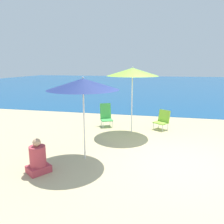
{
  "coord_description": "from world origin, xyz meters",
  "views": [
    {
      "loc": [
        -0.36,
        -5.39,
        2.38
      ],
      "look_at": [
        -1.77,
        0.93,
        1.0
      ],
      "focal_mm": 35.0,
      "sensor_mm": 36.0,
      "label": 1
    }
  ],
  "objects_px": {
    "person_seated_near": "(38,159)",
    "beach_chair_lime": "(163,119)",
    "beach_umbrella_lime": "(132,72)",
    "beach_chair_green": "(106,115)",
    "beach_umbrella_navy": "(83,84)"
  },
  "relations": [
    {
      "from": "person_seated_near",
      "to": "beach_chair_lime",
      "type": "bearing_deg",
      "value": 91.57
    },
    {
      "from": "beach_umbrella_lime",
      "to": "beach_chair_green",
      "type": "relative_size",
      "value": 2.63
    },
    {
      "from": "beach_chair_lime",
      "to": "beach_umbrella_lime",
      "type": "bearing_deg",
      "value": -113.04
    },
    {
      "from": "beach_chair_lime",
      "to": "person_seated_near",
      "type": "height_order",
      "value": "person_seated_near"
    },
    {
      "from": "beach_chair_lime",
      "to": "beach_umbrella_navy",
      "type": "bearing_deg",
      "value": -87.13
    },
    {
      "from": "beach_chair_green",
      "to": "person_seated_near",
      "type": "distance_m",
      "value": 4.21
    },
    {
      "from": "beach_chair_lime",
      "to": "person_seated_near",
      "type": "distance_m",
      "value": 5.01
    },
    {
      "from": "beach_umbrella_lime",
      "to": "beach_chair_green",
      "type": "distance_m",
      "value": 2.17
    },
    {
      "from": "beach_umbrella_lime",
      "to": "beach_chair_green",
      "type": "height_order",
      "value": "beach_umbrella_lime"
    },
    {
      "from": "beach_chair_green",
      "to": "beach_chair_lime",
      "type": "bearing_deg",
      "value": -25.7
    },
    {
      "from": "beach_umbrella_lime",
      "to": "beach_chair_lime",
      "type": "relative_size",
      "value": 3.24
    },
    {
      "from": "beach_umbrella_lime",
      "to": "beach_chair_lime",
      "type": "distance_m",
      "value": 2.21
    },
    {
      "from": "beach_umbrella_navy",
      "to": "person_seated_near",
      "type": "relative_size",
      "value": 2.63
    },
    {
      "from": "beach_umbrella_navy",
      "to": "beach_chair_lime",
      "type": "xyz_separation_m",
      "value": [
        1.97,
        3.25,
        -1.56
      ]
    },
    {
      "from": "beach_umbrella_lime",
      "to": "person_seated_near",
      "type": "distance_m",
      "value": 4.28
    }
  ]
}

